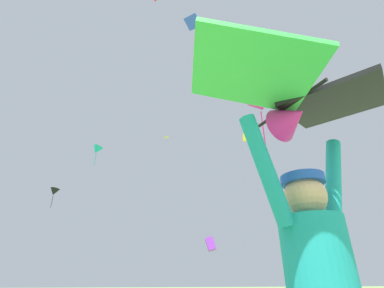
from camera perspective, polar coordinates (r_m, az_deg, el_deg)
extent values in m
cylinder|color=teal|center=(1.65, 24.73, -23.11)|extent=(0.41, 0.41, 0.56)
sphere|color=tan|center=(1.70, 22.23, -9.92)|extent=(0.23, 0.23, 0.23)
cylinder|color=#1E47AD|center=(1.73, 21.70, -6.91)|extent=(0.29, 0.29, 0.05)
cylinder|color=teal|center=(1.94, 26.95, -7.10)|extent=(0.29, 0.15, 0.62)
cylinder|color=teal|center=(1.55, 14.87, -4.88)|extent=(0.29, 0.15, 0.62)
cylinder|color=black|center=(1.95, 19.20, 7.45)|extent=(0.16, 0.59, 0.02)
cube|color=black|center=(2.19, 27.23, 7.42)|extent=(0.92, 0.91, 0.18)
cube|color=green|center=(1.73, 12.32, 14.25)|extent=(0.81, 0.73, 0.18)
cone|color=#DB2393|center=(1.89, 19.64, 4.93)|extent=(0.28, 0.25, 0.24)
cube|color=yellow|center=(26.26, 11.04, 1.34)|extent=(0.62, 0.77, 0.83)
pyramid|color=blue|center=(19.85, 0.13, 23.73)|extent=(0.93, 0.89, 0.52)
cone|color=black|center=(30.51, -26.45, -8.77)|extent=(1.22, 1.16, 0.80)
cylinder|color=black|center=(30.28, -26.81, -10.47)|extent=(0.04, 0.04, 1.23)
cone|color=#19B2AD|center=(31.15, -18.97, -1.16)|extent=(1.47, 1.32, 1.11)
cylinder|color=#117C79|center=(30.72, -19.26, -3.04)|extent=(0.04, 0.04, 1.45)
cone|color=#DB2393|center=(14.56, 13.75, 8.10)|extent=(1.86, 2.00, 1.46)
cylinder|color=#991867|center=(13.83, 14.37, 3.23)|extent=(0.06, 0.06, 1.84)
pyramid|color=yellow|center=(36.20, -5.30, 1.44)|extent=(0.55, 0.57, 0.24)
cube|color=purple|center=(28.97, 3.84, -19.78)|extent=(1.17, 1.10, 1.44)
cylinder|color=silver|center=(11.49, 21.38, -25.18)|extent=(0.04, 0.04, 1.96)
cone|color=green|center=(11.59, 21.26, -20.89)|extent=(0.28, 0.24, 0.24)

